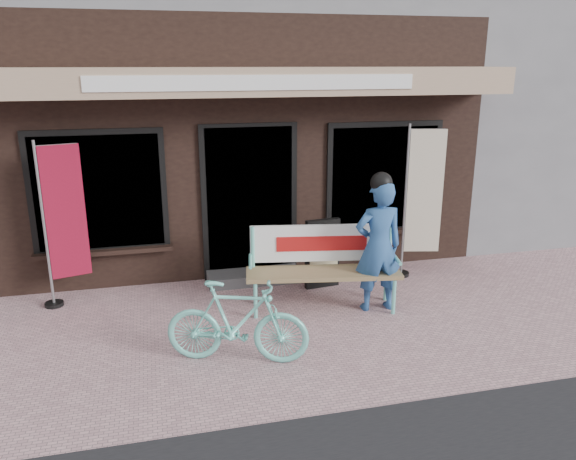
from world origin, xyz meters
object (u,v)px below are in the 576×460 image
object	(u,v)px
nobori_cream	(421,200)
bicycle	(237,322)
bench	(323,261)
menu_stand	(323,253)
nobori_red	(62,222)
person	(378,244)

from	to	relation	value
nobori_cream	bicycle	bearing A→B (deg)	-135.01
bench	menu_stand	world-z (taller)	bench
bench	nobori_red	bearing A→B (deg)	174.62
bench	person	world-z (taller)	person
nobori_red	bicycle	bearing A→B (deg)	-62.87
person	nobori_red	xyz separation A→B (m)	(-3.75, 1.10, 0.23)
bench	bicycle	distance (m)	1.70
nobori_red	nobori_cream	xyz separation A→B (m)	(4.77, -0.16, 0.04)
person	nobori_cream	size ratio (longest dim) A/B	0.80
bicycle	nobori_red	bearing A→B (deg)	62.09
bench	nobori_red	xyz separation A→B (m)	(-3.12, 0.85, 0.48)
nobori_cream	menu_stand	distance (m)	1.60
nobori_cream	menu_stand	size ratio (longest dim) A/B	2.27
bicycle	nobori_cream	world-z (taller)	nobori_cream
bicycle	nobori_cream	size ratio (longest dim) A/B	0.67
nobori_red	menu_stand	bearing A→B (deg)	-20.43
person	nobori_red	size ratio (longest dim) A/B	0.83
bicycle	nobori_cream	distance (m)	3.49
bicycle	menu_stand	world-z (taller)	menu_stand
nobori_cream	menu_stand	xyz separation A→B (m)	(-1.46, -0.09, -0.64)
bicycle	nobori_cream	xyz separation A→B (m)	(2.90, 1.82, 0.69)
menu_stand	nobori_red	bearing A→B (deg)	168.12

